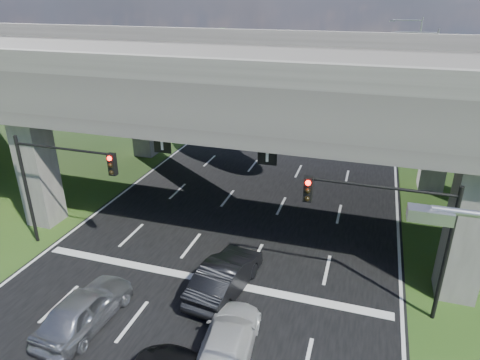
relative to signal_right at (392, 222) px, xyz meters
The scene contains 17 objects.
ground 9.71m from the signal_right, 153.26° to the right, with size 160.00×160.00×0.00m, color #1F4014.
road 10.74m from the signal_right, 142.25° to the left, with size 18.00×120.00×0.03m, color black.
overpass 11.84m from the signal_right, 134.16° to the left, with size 80.00×15.00×10.00m.
warehouse 45.97m from the signal_right, 137.44° to the left, with size 20.00×10.00×4.00m, color #9E9E99.
signal_right is the anchor object (origin of this frame).
signal_left 15.65m from the signal_right, behind, with size 5.76×0.54×6.00m.
streetlight_far 20.25m from the signal_right, 83.53° to the left, with size 3.38×0.25×10.00m.
streetlight_beyond 36.17m from the signal_right, 86.39° to the left, with size 3.38×0.25×10.00m.
tree_left_near 31.01m from the signal_right, 134.63° to the left, with size 4.50×4.50×7.80m.
tree_left_mid 38.96m from the signal_right, 129.50° to the left, with size 3.91×3.90×6.76m.
tree_left_far 43.37m from the signal_right, 118.63° to the left, with size 4.80×4.80×8.32m.
tree_right_near 24.62m from the signal_right, 77.76° to the left, with size 4.20×4.20×7.28m.
tree_right_mid 33.10m from the signal_right, 75.62° to the left, with size 3.91×3.90×6.76m.
tree_right_far 40.29m from the signal_right, 83.99° to the left, with size 4.50×4.50×7.80m.
car_silver 12.65m from the signal_right, 157.55° to the right, with size 1.88×4.68×1.59m, color #B0B1B8.
car_dark 7.48m from the signal_right, behind, with size 1.70×4.88×1.61m, color black.
car_white 7.72m from the signal_right, 140.03° to the right, with size 1.91×4.70×1.36m, color #B8B8B8.
Camera 1 is at (6.56, -11.77, 12.43)m, focal length 32.00 mm.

